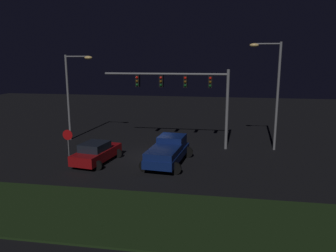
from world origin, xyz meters
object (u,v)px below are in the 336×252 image
(pickup_truck, at_px, (168,150))
(car_sedan, at_px, (96,152))
(traffic_signal_gantry, at_px, (186,87))
(stop_sign, at_px, (68,139))
(street_lamp_left, at_px, (73,87))
(street_lamp_right, at_px, (272,84))

(pickup_truck, bearing_deg, car_sedan, 103.05)
(car_sedan, relative_size, traffic_signal_gantry, 0.45)
(car_sedan, distance_m, stop_sign, 2.51)
(traffic_signal_gantry, bearing_deg, stop_sign, -149.76)
(street_lamp_left, relative_size, stop_sign, 3.43)
(street_lamp_left, bearing_deg, car_sedan, -54.27)
(car_sedan, xyz_separation_m, stop_sign, (-2.34, 0.43, 0.82))
(pickup_truck, distance_m, street_lamp_right, 9.99)
(street_lamp_left, height_order, stop_sign, street_lamp_left)
(pickup_truck, height_order, street_lamp_left, street_lamp_left)
(street_lamp_right, xyz_separation_m, stop_sign, (-14.98, -5.14, -3.80))
(street_lamp_left, bearing_deg, traffic_signal_gantry, -5.33)
(traffic_signal_gantry, relative_size, street_lamp_left, 1.35)
(pickup_truck, xyz_separation_m, street_lamp_left, (-9.54, 5.49, 3.86))
(car_sedan, relative_size, street_lamp_left, 0.60)
(traffic_signal_gantry, height_order, street_lamp_left, street_lamp_left)
(pickup_truck, relative_size, traffic_signal_gantry, 0.54)
(street_lamp_right, height_order, stop_sign, street_lamp_right)
(pickup_truck, distance_m, traffic_signal_gantry, 6.10)
(traffic_signal_gantry, relative_size, stop_sign, 4.63)
(car_sedan, height_order, street_lamp_left, street_lamp_left)
(car_sedan, xyz_separation_m, traffic_signal_gantry, (5.82, 5.19, 4.29))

